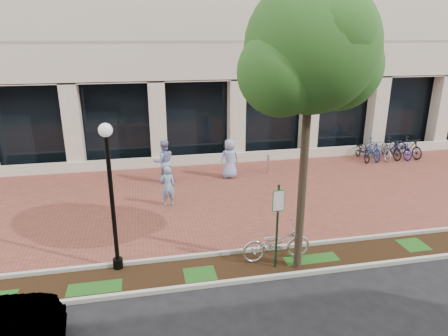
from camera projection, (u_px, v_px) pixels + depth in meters
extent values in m
plane|color=black|center=(216.00, 197.00, 16.27)|extent=(120.00, 120.00, 0.00)
cube|color=brown|center=(216.00, 197.00, 16.26)|extent=(40.00, 9.00, 0.01)
cube|color=black|center=(249.00, 266.00, 11.38)|extent=(40.00, 1.50, 0.01)
cube|color=#B6B5AB|center=(243.00, 251.00, 12.06)|extent=(40.00, 0.12, 0.12)
cube|color=#B6B5AB|center=(257.00, 279.00, 10.67)|extent=(40.00, 0.12, 0.12)
cube|color=black|center=(196.00, 120.00, 20.82)|extent=(40.00, 0.15, 4.20)
cube|color=beige|center=(200.00, 160.00, 20.37)|extent=(40.00, 0.25, 0.50)
cube|color=beige|center=(198.00, 122.00, 20.16)|extent=(0.80, 0.80, 4.20)
cube|color=#153A1D|center=(277.00, 227.00, 10.93)|extent=(0.05, 0.05, 2.50)
cube|color=#1A6B38|center=(279.00, 201.00, 10.65)|extent=(0.34, 0.02, 0.62)
cube|color=white|center=(279.00, 201.00, 10.64)|extent=(0.30, 0.01, 0.56)
cylinder|color=black|center=(118.00, 263.00, 11.24)|extent=(0.28, 0.28, 0.30)
cylinder|color=black|center=(113.00, 206.00, 10.68)|extent=(0.12, 0.12, 3.84)
sphere|color=silver|center=(105.00, 130.00, 10.04)|extent=(0.36, 0.36, 0.36)
cylinder|color=#433726|center=(302.00, 195.00, 10.67)|extent=(0.22, 0.22, 4.39)
sphere|color=#27581B|center=(311.00, 47.00, 9.48)|extent=(3.22, 3.22, 3.22)
sphere|color=#27581B|center=(338.00, 66.00, 10.10)|extent=(2.26, 2.26, 2.26)
sphere|color=#27581B|center=(282.00, 72.00, 9.28)|extent=(2.10, 2.10, 2.10)
imported|color=silver|center=(276.00, 243.00, 11.56)|extent=(2.08, 0.78, 1.08)
imported|color=#7C96B8|center=(168.00, 186.00, 15.22)|extent=(0.61, 0.42, 1.59)
imported|color=#8190C0|center=(164.00, 162.00, 17.63)|extent=(1.05, 0.88, 1.94)
imported|color=#8696C8|center=(230.00, 159.00, 18.23)|extent=(0.96, 0.69, 1.83)
cylinder|color=#B5B5B9|center=(268.00, 165.00, 18.98)|extent=(0.11, 0.11, 0.86)
sphere|color=#B5B5B9|center=(268.00, 155.00, 18.83)|extent=(0.12, 0.12, 0.12)
imported|color=black|center=(363.00, 151.00, 21.03)|extent=(0.95, 1.99, 1.00)
imported|color=navy|center=(373.00, 149.00, 21.12)|extent=(0.71, 1.90, 1.11)
imported|color=silver|center=(382.00, 150.00, 21.24)|extent=(0.76, 1.94, 1.00)
imported|color=black|center=(391.00, 148.00, 21.33)|extent=(0.53, 1.85, 1.11)
imported|color=navy|center=(400.00, 148.00, 21.46)|extent=(0.77, 1.94, 1.00)
imported|color=black|center=(409.00, 147.00, 21.54)|extent=(0.72, 1.90, 1.11)
cylinder|color=#B5B5B9|center=(386.00, 151.00, 21.33)|extent=(0.04, 0.04, 0.80)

